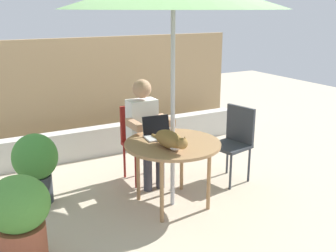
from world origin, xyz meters
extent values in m
plane|color=#BCAD93|center=(0.00, 0.00, 0.00)|extent=(14.00, 14.00, 0.00)
cube|color=tan|center=(0.00, 2.39, 0.81)|extent=(4.62, 0.08, 1.62)
cube|color=beige|center=(0.00, 1.83, 0.20)|extent=(4.16, 0.20, 0.41)
cylinder|color=#9E754C|center=(0.00, 0.00, 0.69)|extent=(1.00, 1.00, 0.03)
cylinder|color=#9E754C|center=(0.27, 0.27, 0.34)|extent=(0.04, 0.04, 0.67)
cylinder|color=#9E754C|center=(-0.27, 0.27, 0.34)|extent=(0.04, 0.04, 0.67)
cylinder|color=#9E754C|center=(-0.27, -0.27, 0.34)|extent=(0.04, 0.04, 0.67)
cylinder|color=#9E754C|center=(0.27, -0.27, 0.34)|extent=(0.04, 0.04, 0.67)
cylinder|color=#B7B7BC|center=(0.00, 0.00, 1.08)|extent=(0.04, 0.04, 2.16)
cube|color=maroon|center=(0.00, 0.74, 0.45)|extent=(0.40, 0.40, 0.04)
cube|color=maroon|center=(0.00, 0.92, 0.69)|extent=(0.40, 0.04, 0.44)
cylinder|color=maroon|center=(0.17, 0.91, 0.21)|extent=(0.03, 0.03, 0.43)
cylinder|color=maroon|center=(-0.17, 0.91, 0.21)|extent=(0.03, 0.03, 0.43)
cylinder|color=maroon|center=(-0.17, 0.57, 0.21)|extent=(0.03, 0.03, 0.43)
cylinder|color=maroon|center=(0.17, 0.57, 0.21)|extent=(0.03, 0.03, 0.43)
cube|color=#33383F|center=(0.89, 0.20, 0.45)|extent=(0.48, 0.48, 0.04)
cube|color=#33383F|center=(1.07, 0.24, 0.69)|extent=(0.12, 0.40, 0.44)
cylinder|color=#33383F|center=(1.10, 0.07, 0.21)|extent=(0.03, 0.03, 0.43)
cylinder|color=#33383F|center=(1.02, 0.40, 0.21)|extent=(0.03, 0.03, 0.43)
cylinder|color=#33383F|center=(0.69, 0.33, 0.21)|extent=(0.03, 0.03, 0.43)
cylinder|color=#33383F|center=(0.77, 0.00, 0.21)|extent=(0.03, 0.03, 0.43)
cube|color=white|center=(0.00, 0.74, 0.74)|extent=(0.34, 0.20, 0.54)
sphere|color=tan|center=(0.00, 0.73, 1.14)|extent=(0.22, 0.22, 0.22)
cube|color=#383842|center=(-0.08, 0.59, 0.52)|extent=(0.12, 0.30, 0.12)
cylinder|color=#383842|center=(-0.08, 0.44, 0.23)|extent=(0.10, 0.10, 0.47)
cube|color=#383842|center=(0.08, 0.59, 0.52)|extent=(0.12, 0.30, 0.12)
cylinder|color=#383842|center=(0.08, 0.44, 0.23)|extent=(0.10, 0.10, 0.47)
cube|color=tan|center=(-0.20, 0.52, 0.79)|extent=(0.08, 0.32, 0.08)
cube|color=tan|center=(0.20, 0.52, 0.79)|extent=(0.08, 0.32, 0.08)
cube|color=silver|center=(-0.05, 0.20, 0.71)|extent=(0.32, 0.25, 0.02)
cube|color=black|center=(-0.04, 0.30, 0.82)|extent=(0.30, 0.09, 0.20)
cube|color=silver|center=(-0.04, 0.31, 0.82)|extent=(0.30, 0.09, 0.20)
ellipsoid|color=olive|center=(-0.11, -0.11, 0.79)|extent=(0.22, 0.41, 0.17)
sphere|color=olive|center=(-0.09, -0.34, 0.81)|extent=(0.11, 0.11, 0.11)
ellipsoid|color=white|center=(-0.10, -0.22, 0.75)|extent=(0.13, 0.13, 0.09)
cylinder|color=olive|center=(-0.10, 0.17, 0.73)|extent=(0.05, 0.18, 0.04)
cone|color=olive|center=(-0.12, -0.34, 0.86)|extent=(0.04, 0.04, 0.03)
cone|color=olive|center=(-0.06, -0.34, 0.86)|extent=(0.04, 0.04, 0.03)
cylinder|color=#9E5138|center=(-1.59, -0.34, 0.18)|extent=(0.39, 0.39, 0.36)
ellipsoid|color=#4C8C38|center=(-1.59, -0.34, 0.55)|extent=(0.50, 0.50, 0.46)
cylinder|color=#33383D|center=(-1.25, 0.74, 0.15)|extent=(0.31, 0.31, 0.31)
ellipsoid|color=#3D7F33|center=(-1.25, 0.74, 0.52)|extent=(0.48, 0.48, 0.50)
camera|label=1|loc=(-1.93, -3.41, 2.04)|focal=43.07mm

